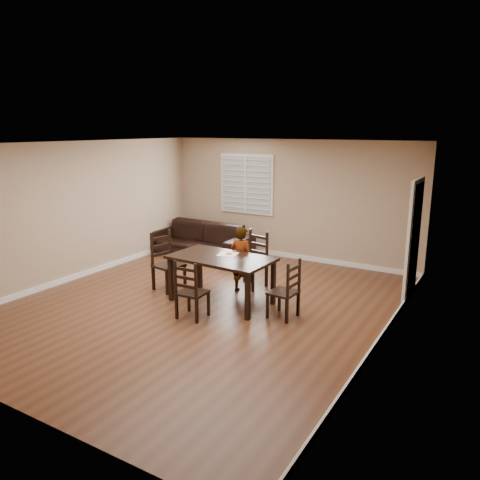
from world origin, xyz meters
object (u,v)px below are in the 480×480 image
at_px(chair_right, 290,293).
at_px(donut, 229,253).
at_px(chair_left, 164,263).
at_px(dining_table, 221,262).
at_px(sofa, 199,239).
at_px(chair_far, 188,294).
at_px(child, 241,260).
at_px(chair_near, 256,261).

relative_size(chair_right, donut, 9.60).
bearing_deg(chair_right, chair_left, -88.81).
relative_size(dining_table, chair_left, 1.64).
distance_m(chair_left, sofa, 2.46).
distance_m(chair_far, child, 1.55).
bearing_deg(chair_left, child, -56.06).
height_order(chair_far, child, child).
height_order(chair_near, chair_left, chair_left).
distance_m(dining_table, donut, 0.23).
distance_m(chair_left, chair_right, 2.63).
distance_m(chair_left, child, 1.46).
relative_size(dining_table, sofa, 0.70).
bearing_deg(chair_right, child, -114.07).
relative_size(dining_table, chair_right, 1.86).
bearing_deg(child, sofa, -38.42).
bearing_deg(chair_right, dining_table, -88.43).
relative_size(chair_near, sofa, 0.42).
bearing_deg(chair_near, donut, -80.44).
bearing_deg(child, chair_near, -94.86).
distance_m(chair_far, chair_right, 1.58).
bearing_deg(chair_near, chair_far, -80.74).
relative_size(chair_left, donut, 10.92).
bearing_deg(donut, chair_left, -175.18).
relative_size(chair_right, sofa, 0.37).
height_order(child, sofa, child).
bearing_deg(dining_table, chair_far, -89.27).
xyz_separation_m(chair_far, donut, (0.06, 1.10, 0.40)).
xyz_separation_m(chair_near, chair_right, (1.24, -1.16, -0.05)).
bearing_deg(chair_far, chair_left, -40.54).
bearing_deg(chair_far, chair_right, -150.83).
bearing_deg(dining_table, sofa, 134.78).
bearing_deg(chair_right, donut, -97.05).
height_order(chair_far, donut, chair_far).
xyz_separation_m(chair_near, chair_left, (-1.39, -1.02, 0.01)).
bearing_deg(sofa, chair_left, -69.48).
xyz_separation_m(chair_far, chair_left, (-1.29, 0.99, 0.06)).
relative_size(chair_far, child, 0.78).
relative_size(child, donut, 12.35).
relative_size(dining_table, donut, 17.86).
bearing_deg(donut, dining_table, -98.89).
bearing_deg(chair_near, chair_right, -31.13).
relative_size(chair_far, donut, 9.64).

